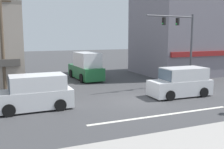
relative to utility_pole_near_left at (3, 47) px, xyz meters
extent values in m
plane|color=#3D3D3F|center=(8.14, -3.69, -3.69)|extent=(120.00, 120.00, 0.00)
cube|color=silver|center=(8.14, -7.19, -3.69)|extent=(9.00, 0.24, 0.01)
cube|color=slate|center=(20.52, 5.98, 1.93)|extent=(12.06, 8.53, 11.24)
cube|color=maroon|center=(20.52, 1.61, -1.09)|extent=(11.46, 0.24, 0.50)
cylinder|color=brown|center=(0.00, 0.00, -0.15)|extent=(0.22, 0.22, 7.09)
cube|color=#473828|center=(0.00, 0.00, 3.00)|extent=(1.40, 0.12, 0.10)
cylinder|color=#47474C|center=(14.97, -1.04, -0.59)|extent=(0.18, 0.18, 6.20)
cylinder|color=#47474C|center=(12.59, -1.32, 2.26)|extent=(4.78, 0.67, 0.12)
cube|color=black|center=(13.30, -1.23, 1.86)|extent=(0.23, 0.26, 0.60)
sphere|color=black|center=(13.18, -1.25, 2.04)|extent=(0.12, 0.12, 0.12)
sphere|color=black|center=(13.18, -1.25, 1.86)|extent=(0.12, 0.12, 0.12)
sphere|color=green|center=(13.18, -1.25, 1.68)|extent=(0.12, 0.12, 0.12)
cube|color=black|center=(11.87, -1.40, 1.86)|extent=(0.23, 0.26, 0.60)
sphere|color=black|center=(11.75, -1.42, 2.04)|extent=(0.12, 0.12, 0.12)
sphere|color=black|center=(11.75, -1.42, 1.86)|extent=(0.12, 0.12, 0.12)
sphere|color=green|center=(11.75, -1.42, 1.68)|extent=(0.12, 0.12, 0.12)
cube|color=silver|center=(1.52, -3.24, -3.03)|extent=(4.63, 1.92, 1.10)
cube|color=silver|center=(1.82, -3.23, -2.03)|extent=(3.23, 1.86, 0.90)
cube|color=#475666|center=(0.20, -3.26, -2.03)|extent=(0.09, 1.66, 0.76)
cylinder|color=black|center=(0.11, -4.19, -3.33)|extent=(0.72, 0.21, 0.72)
cylinder|color=black|center=(0.07, -2.35, -3.33)|extent=(0.72, 0.21, 0.72)
cylinder|color=black|center=(2.96, -4.13, -3.33)|extent=(0.72, 0.21, 0.72)
cylinder|color=black|center=(2.92, -2.29, -3.33)|extent=(0.72, 0.21, 0.72)
cube|color=silver|center=(11.87, -3.72, -3.03)|extent=(4.64, 1.95, 1.10)
cube|color=silver|center=(12.17, -3.73, -2.03)|extent=(3.24, 1.88, 0.90)
cube|color=#475666|center=(10.55, -3.69, -2.03)|extent=(0.10, 1.66, 0.76)
cylinder|color=black|center=(10.42, -4.61, -3.33)|extent=(0.72, 0.22, 0.72)
cylinder|color=black|center=(10.47, -2.77, -3.33)|extent=(0.72, 0.22, 0.72)
cylinder|color=black|center=(13.27, -4.68, -3.33)|extent=(0.72, 0.22, 0.72)
cylinder|color=black|center=(13.32, -2.84, -3.33)|extent=(0.72, 0.22, 0.72)
cube|color=#1E6033|center=(7.69, 6.29, -2.94)|extent=(2.26, 5.69, 1.20)
cube|color=silver|center=(7.72, 5.74, -1.64)|extent=(2.06, 3.48, 1.40)
cube|color=#475666|center=(7.64, 7.46, -1.64)|extent=(1.75, 0.14, 1.19)
cylinder|color=black|center=(6.61, 7.98, -3.27)|extent=(0.28, 0.85, 0.84)
cylinder|color=black|center=(8.61, 8.07, -3.27)|extent=(0.28, 0.85, 0.84)
cylinder|color=black|center=(6.77, 4.51, -3.27)|extent=(0.28, 0.85, 0.84)
cylinder|color=black|center=(8.77, 4.60, -3.27)|extent=(0.28, 0.85, 0.84)
camera|label=1|loc=(-0.02, -19.23, 0.78)|focal=42.00mm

